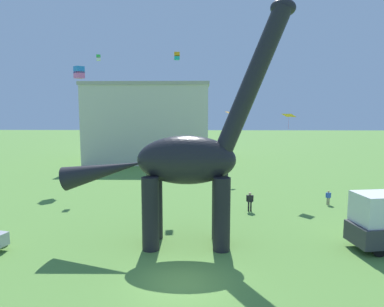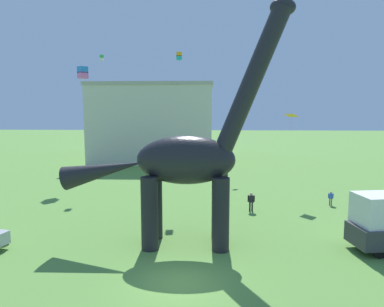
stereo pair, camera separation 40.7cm
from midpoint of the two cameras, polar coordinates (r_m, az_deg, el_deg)
ground_plane at (r=16.95m, az=-2.34°, el=-20.23°), size 240.00×240.00×0.00m
dinosaur_sculpture at (r=19.94m, az=-1.67°, el=-1.06°), size 13.10×2.78×13.69m
person_watching_child at (r=31.13m, az=20.91°, el=-6.50°), size 0.44×0.19×1.18m
person_strolling_adult at (r=27.57m, az=8.96°, el=-7.44°), size 0.56×0.25×1.49m
kite_far_left at (r=40.01m, az=5.59°, el=6.66°), size 0.76×0.80×0.18m
kite_far_right at (r=40.86m, az=-18.15°, el=12.42°), size 1.26×1.26×1.27m
kite_trailing at (r=38.78m, az=-15.26°, el=14.78°), size 0.52×0.52×0.59m
kite_near_high at (r=32.03m, az=15.10°, el=5.98°), size 1.27×1.30×1.36m
kite_mid_right at (r=32.12m, az=-2.85°, el=15.54°), size 0.52×0.52×0.66m
background_building_block at (r=54.37m, az=-7.12°, el=5.00°), size 18.01×11.90×11.65m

